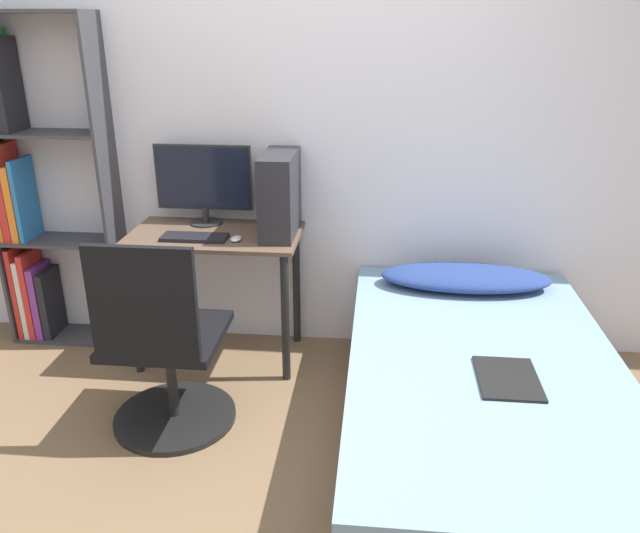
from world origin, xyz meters
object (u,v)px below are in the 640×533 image
(keyboard, at_px, (195,237))
(monitor, at_px, (203,181))
(office_chair, at_px, (164,359))
(bed, at_px, (480,407))
(pc_tower, at_px, (280,194))
(bookshelf, at_px, (32,198))

(keyboard, bearing_deg, monitor, 92.39)
(office_chair, distance_m, monitor, 1.07)
(bed, bearing_deg, monitor, 147.59)
(office_chair, relative_size, pc_tower, 2.27)
(bookshelf, distance_m, bed, 2.69)
(office_chair, xyz_separation_m, monitor, (-0.02, 0.87, 0.62))
(bookshelf, xyz_separation_m, monitor, (1.01, 0.03, 0.12))
(bookshelf, relative_size, keyboard, 5.44)
(bookshelf, distance_m, office_chair, 1.42)
(office_chair, bearing_deg, pc_tower, 59.82)
(monitor, height_order, pc_tower, monitor)
(bookshelf, xyz_separation_m, bed, (2.45, -0.89, -0.64))
(bookshelf, relative_size, monitor, 3.47)
(bookshelf, distance_m, monitor, 1.01)
(office_chair, distance_m, keyboard, 0.71)
(bookshelf, height_order, keyboard, bookshelf)
(monitor, bearing_deg, bed, -32.41)
(keyboard, bearing_deg, bookshelf, 166.29)
(monitor, bearing_deg, office_chair, -88.99)
(keyboard, xyz_separation_m, pc_tower, (0.44, 0.14, 0.21))
(bookshelf, bearing_deg, pc_tower, -4.10)
(office_chair, height_order, pc_tower, pc_tower)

